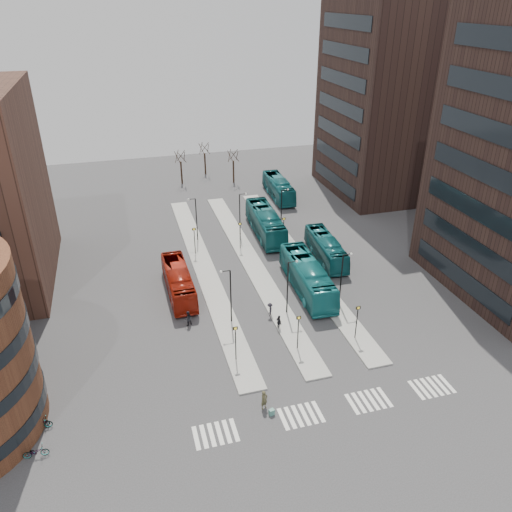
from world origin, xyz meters
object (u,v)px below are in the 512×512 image
object	(u,v)px
commuter_a	(188,318)
teal_bus_b	(265,223)
commuter_c	(270,310)
teal_bus_d	(278,188)
commuter_b	(279,322)
teal_bus_a	(307,277)
teal_bus_c	(326,248)
suitcase	(272,412)
traveller	(264,400)
red_bus	(178,281)
bicycle_mid	(40,422)
bicycle_near	(36,452)
bicycle_far	(39,424)

from	to	relation	value
commuter_a	teal_bus_b	bearing A→B (deg)	-143.87
commuter_a	commuter_c	bearing A→B (deg)	158.06
teal_bus_d	commuter_b	xyz separation A→B (m)	(-11.50, -35.27, -0.82)
teal_bus_a	commuter_a	distance (m)	14.47
teal_bus_c	commuter_c	size ratio (longest dim) A/B	6.95
suitcase	teal_bus_d	bearing A→B (deg)	56.48
traveller	commuter_a	distance (m)	13.83
red_bus	bicycle_mid	xyz separation A→B (m)	(-13.25, -16.74, -1.07)
teal_bus_d	bicycle_near	xyz separation A→B (m)	(-33.44, -45.39, -1.14)
bicycle_mid	bicycle_far	size ratio (longest dim) A/B	0.77
red_bus	teal_bus_a	distance (m)	14.49
red_bus	teal_bus_c	size ratio (longest dim) A/B	1.02
commuter_a	commuter_c	distance (m)	8.54
red_bus	teal_bus_d	xyz separation A→B (m)	(20.19, 25.65, 0.10)
red_bus	traveller	distance (m)	20.09
teal_bus_b	commuter_a	bearing A→B (deg)	-123.86
teal_bus_a	bicycle_mid	xyz separation A→B (m)	(-27.35, -13.41, -1.31)
red_bus	commuter_a	world-z (taller)	red_bus
teal_bus_a	commuter_a	world-z (taller)	teal_bus_a
suitcase	commuter_c	bearing A→B (deg)	58.57
teal_bus_b	bicycle_near	bearing A→B (deg)	-127.57
teal_bus_b	bicycle_far	world-z (taller)	teal_bus_b
traveller	teal_bus_b	bearing A→B (deg)	46.82
teal_bus_b	teal_bus_d	world-z (taller)	teal_bus_b
commuter_b	bicycle_near	world-z (taller)	commuter_b
teal_bus_d	commuter_a	xyz separation A→B (m)	(-20.19, -32.10, -0.80)
teal_bus_c	traveller	bearing A→B (deg)	-119.51
suitcase	teal_bus_a	bearing A→B (deg)	46.06
bicycle_mid	commuter_b	bearing A→B (deg)	-65.53
teal_bus_a	commuter_a	size ratio (longest dim) A/B	7.76
suitcase	teal_bus_c	bearing A→B (deg)	43.53
commuter_c	commuter_a	bearing A→B (deg)	-72.77
traveller	teal_bus_c	bearing A→B (deg)	30.49
teal_bus_a	commuter_b	distance (m)	8.35
traveller	bicycle_near	world-z (taller)	traveller
commuter_a	commuter_b	xyz separation A→B (m)	(8.69, -3.18, -0.02)
red_bus	teal_bus_b	world-z (taller)	teal_bus_b
bicycle_mid	bicycle_far	xyz separation A→B (m)	(0.00, -0.24, 0.06)
teal_bus_b	traveller	world-z (taller)	teal_bus_b
commuter_c	bicycle_near	xyz separation A→B (m)	(-21.76, -12.59, -0.28)
bicycle_near	teal_bus_a	bearing A→B (deg)	-58.44
teal_bus_c	teal_bus_d	distance (m)	22.49
red_bus	commuter_b	size ratio (longest dim) A/B	6.83
traveller	bicycle_far	world-z (taller)	traveller
teal_bus_b	commuter_b	xyz separation A→B (m)	(-5.20, -21.87, -0.99)
teal_bus_c	teal_bus_d	world-z (taller)	teal_bus_d
suitcase	bicycle_near	xyz separation A→B (m)	(-17.75, 0.76, 0.22)
commuter_b	bicycle_far	bearing A→B (deg)	98.86
commuter_c	bicycle_far	size ratio (longest dim) A/B	0.81
teal_bus_b	bicycle_near	xyz separation A→B (m)	(-27.14, -31.99, -1.31)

